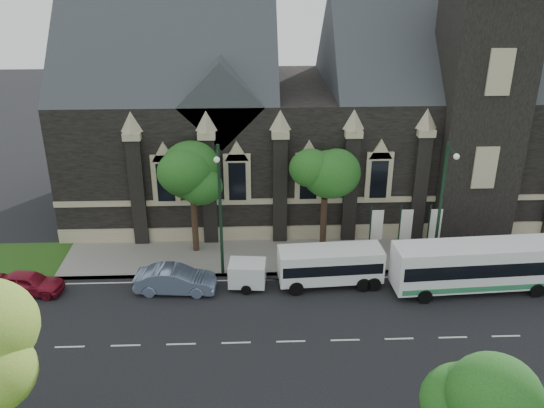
{
  "coord_description": "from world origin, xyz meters",
  "views": [
    {
      "loc": [
        -2.05,
        -25.75,
        19.71
      ],
      "look_at": [
        -0.8,
        6.0,
        5.61
      ],
      "focal_mm": 38.06,
      "sensor_mm": 36.0,
      "label": 1
    }
  ],
  "objects_px": {
    "tree_park_east": "(475,392)",
    "street_lamp_near": "(442,202)",
    "banner_flag_right": "(433,227)",
    "sedan": "(175,280)",
    "banner_flag_left": "(374,228)",
    "car_far_red": "(29,283)",
    "tour_coach": "(481,265)",
    "tree_walk_left": "(195,175)",
    "street_lamp_mid": "(220,205)",
    "shuttle_bus": "(331,264)",
    "banner_flag_center": "(404,227)",
    "box_trailer": "(247,273)",
    "tree_walk_right": "(328,172)"
  },
  "relations": [
    {
      "from": "banner_flag_center",
      "to": "banner_flag_right",
      "type": "height_order",
      "value": "same"
    },
    {
      "from": "tree_park_east",
      "to": "street_lamp_mid",
      "type": "relative_size",
      "value": 0.7
    },
    {
      "from": "tree_park_east",
      "to": "banner_flag_center",
      "type": "height_order",
      "value": "tree_park_east"
    },
    {
      "from": "banner_flag_center",
      "to": "banner_flag_right",
      "type": "relative_size",
      "value": 1.0
    },
    {
      "from": "banner_flag_center",
      "to": "street_lamp_mid",
      "type": "bearing_deg",
      "value": -171.18
    },
    {
      "from": "tour_coach",
      "to": "car_far_red",
      "type": "xyz_separation_m",
      "value": [
        -28.1,
        0.71,
        -1.02
      ]
    },
    {
      "from": "box_trailer",
      "to": "car_far_red",
      "type": "bearing_deg",
      "value": -173.86
    },
    {
      "from": "tour_coach",
      "to": "shuttle_bus",
      "type": "bearing_deg",
      "value": 170.5
    },
    {
      "from": "banner_flag_right",
      "to": "sedan",
      "type": "distance_m",
      "value": 17.59
    },
    {
      "from": "tree_walk_right",
      "to": "street_lamp_near",
      "type": "xyz_separation_m",
      "value": [
        6.79,
        -3.62,
        -0.71
      ]
    },
    {
      "from": "tree_walk_left",
      "to": "banner_flag_center",
      "type": "distance_m",
      "value": 14.58
    },
    {
      "from": "tree_park_east",
      "to": "box_trailer",
      "type": "xyz_separation_m",
      "value": [
        -8.54,
        15.0,
        -3.62
      ]
    },
    {
      "from": "tree_walk_left",
      "to": "shuttle_bus",
      "type": "relative_size",
      "value": 1.15
    },
    {
      "from": "banner_flag_right",
      "to": "tour_coach",
      "type": "height_order",
      "value": "banner_flag_right"
    },
    {
      "from": "tree_park_east",
      "to": "sedan",
      "type": "distance_m",
      "value": 20.0
    },
    {
      "from": "street_lamp_mid",
      "to": "shuttle_bus",
      "type": "xyz_separation_m",
      "value": [
        6.91,
        -1.28,
        -3.64
      ]
    },
    {
      "from": "banner_flag_center",
      "to": "sedan",
      "type": "distance_m",
      "value": 15.65
    },
    {
      "from": "banner_flag_right",
      "to": "sedan",
      "type": "xyz_separation_m",
      "value": [
        -17.14,
        -3.64,
        -1.56
      ]
    },
    {
      "from": "street_lamp_near",
      "to": "car_far_red",
      "type": "xyz_separation_m",
      "value": [
        -25.95,
        -1.57,
        -4.38
      ]
    },
    {
      "from": "shuttle_bus",
      "to": "banner_flag_left",
      "type": "bearing_deg",
      "value": 39.73
    },
    {
      "from": "tree_park_east",
      "to": "street_lamp_near",
      "type": "bearing_deg",
      "value": 76.89
    },
    {
      "from": "tour_coach",
      "to": "sedan",
      "type": "relative_size",
      "value": 2.21
    },
    {
      "from": "street_lamp_near",
      "to": "car_far_red",
      "type": "height_order",
      "value": "street_lamp_near"
    },
    {
      "from": "tree_walk_left",
      "to": "banner_flag_right",
      "type": "bearing_deg",
      "value": -6.04
    },
    {
      "from": "shuttle_bus",
      "to": "banner_flag_center",
      "type": "bearing_deg",
      "value": 27.05
    },
    {
      "from": "street_lamp_near",
      "to": "street_lamp_mid",
      "type": "distance_m",
      "value": 14.0
    },
    {
      "from": "box_trailer",
      "to": "shuttle_bus",
      "type": "bearing_deg",
      "value": 6.9
    },
    {
      "from": "tree_walk_right",
      "to": "banner_flag_center",
      "type": "relative_size",
      "value": 1.95
    },
    {
      "from": "banner_flag_center",
      "to": "banner_flag_right",
      "type": "xyz_separation_m",
      "value": [
        2.0,
        0.0,
        0.0
      ]
    },
    {
      "from": "tree_park_east",
      "to": "tour_coach",
      "type": "bearing_deg",
      "value": 67.11
    },
    {
      "from": "tour_coach",
      "to": "street_lamp_near",
      "type": "bearing_deg",
      "value": 129.91
    },
    {
      "from": "tour_coach",
      "to": "tree_walk_left",
      "type": "bearing_deg",
      "value": 158.5
    },
    {
      "from": "tree_walk_right",
      "to": "banner_flag_left",
      "type": "distance_m",
      "value": 4.92
    },
    {
      "from": "street_lamp_mid",
      "to": "shuttle_bus",
      "type": "bearing_deg",
      "value": -10.52
    },
    {
      "from": "banner_flag_center",
      "to": "sedan",
      "type": "xyz_separation_m",
      "value": [
        -15.14,
        -3.64,
        -1.56
      ]
    },
    {
      "from": "shuttle_bus",
      "to": "box_trailer",
      "type": "distance_m",
      "value": 5.3
    },
    {
      "from": "tree_walk_right",
      "to": "banner_flag_left",
      "type": "height_order",
      "value": "tree_walk_right"
    },
    {
      "from": "banner_flag_left",
      "to": "tour_coach",
      "type": "bearing_deg",
      "value": -35.57
    },
    {
      "from": "shuttle_bus",
      "to": "sedan",
      "type": "bearing_deg",
      "value": 179.03
    },
    {
      "from": "tree_walk_left",
      "to": "shuttle_bus",
      "type": "xyz_separation_m",
      "value": [
        8.7,
        -4.89,
        -4.27
      ]
    },
    {
      "from": "car_far_red",
      "to": "sedan",
      "type": "bearing_deg",
      "value": -84.25
    },
    {
      "from": "box_trailer",
      "to": "car_far_red",
      "type": "height_order",
      "value": "box_trailer"
    },
    {
      "from": "tree_park_east",
      "to": "tree_walk_left",
      "type": "distance_m",
      "value": 23.36
    },
    {
      "from": "tree_walk_left",
      "to": "street_lamp_mid",
      "type": "bearing_deg",
      "value": -63.53
    },
    {
      "from": "banner_flag_right",
      "to": "car_far_red",
      "type": "height_order",
      "value": "banner_flag_right"
    },
    {
      "from": "banner_flag_left",
      "to": "car_far_red",
      "type": "relative_size",
      "value": 0.94
    },
    {
      "from": "street_lamp_near",
      "to": "sedan",
      "type": "relative_size",
      "value": 1.79
    },
    {
      "from": "tree_walk_left",
      "to": "street_lamp_mid",
      "type": "relative_size",
      "value": 0.85
    },
    {
      "from": "tree_park_east",
      "to": "shuttle_bus",
      "type": "distance_m",
      "value": 15.8
    },
    {
      "from": "tree_walk_left",
      "to": "box_trailer",
      "type": "relative_size",
      "value": 2.27
    }
  ]
}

